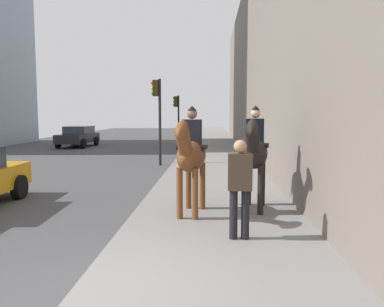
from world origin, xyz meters
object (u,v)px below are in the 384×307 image
(mounted_horse_near, at_px, (191,154))
(traffic_light_near_curb, at_px, (158,108))
(mounted_horse_far, at_px, (255,152))
(car_near_lane, at_px, (78,136))
(traffic_light_far_curb, at_px, (177,113))
(pedestrian_greeting, at_px, (240,183))

(mounted_horse_near, xyz_separation_m, traffic_light_near_curb, (8.88, 1.91, 1.13))
(mounted_horse_far, xyz_separation_m, traffic_light_near_curb, (8.43, 3.29, 1.12))
(car_near_lane, distance_m, traffic_light_far_curb, 7.19)
(car_near_lane, height_order, traffic_light_near_curb, traffic_light_near_curb)
(mounted_horse_far, distance_m, traffic_light_near_curb, 9.12)
(mounted_horse_far, relative_size, pedestrian_greeting, 1.37)
(mounted_horse_near, distance_m, traffic_light_far_curb, 18.02)
(traffic_light_far_curb, bearing_deg, traffic_light_near_curb, 179.62)
(pedestrian_greeting, xyz_separation_m, traffic_light_far_curb, (19.50, 2.76, 1.27))
(mounted_horse_near, xyz_separation_m, mounted_horse_far, (0.45, -1.38, 0.01))
(car_near_lane, bearing_deg, pedestrian_greeting, 27.48)
(mounted_horse_near, height_order, mounted_horse_far, mounted_horse_far)
(traffic_light_far_curb, bearing_deg, car_near_lane, 84.63)
(car_near_lane, relative_size, traffic_light_near_curb, 1.13)
(mounted_horse_far, distance_m, traffic_light_far_curb, 17.77)
(mounted_horse_far, bearing_deg, car_near_lane, -140.84)
(pedestrian_greeting, bearing_deg, traffic_light_near_curb, 15.25)
(car_near_lane, xyz_separation_m, traffic_light_far_curb, (-0.66, -6.98, 1.61))
(mounted_horse_near, bearing_deg, pedestrian_greeting, 37.84)
(mounted_horse_near, height_order, traffic_light_far_curb, traffic_light_far_curb)
(mounted_horse_far, xyz_separation_m, traffic_light_far_curb, (17.45, 3.23, 0.95))
(mounted_horse_near, xyz_separation_m, car_near_lane, (18.56, 8.83, -0.65))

